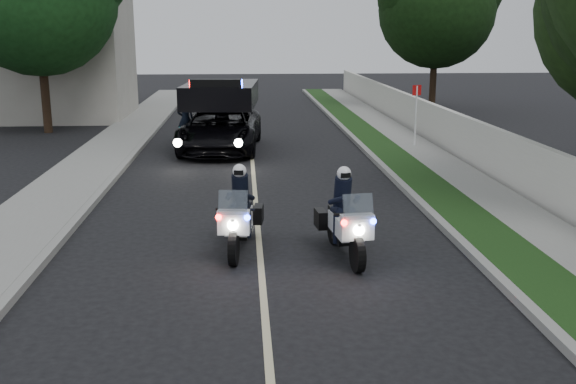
% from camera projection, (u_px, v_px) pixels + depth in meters
% --- Properties ---
extents(ground, '(120.00, 120.00, 0.00)m').
position_uv_depth(ground, '(269.00, 364.00, 8.75)').
color(ground, black).
rests_on(ground, ground).
extents(curb_right, '(0.20, 60.00, 0.15)m').
position_uv_depth(curb_right, '(400.00, 184.00, 18.70)').
color(curb_right, gray).
rests_on(curb_right, ground).
extents(grass_verge, '(1.20, 60.00, 0.16)m').
position_uv_depth(grass_verge, '(425.00, 183.00, 18.74)').
color(grass_verge, '#193814').
rests_on(grass_verge, ground).
extents(sidewalk_right, '(1.40, 60.00, 0.16)m').
position_uv_depth(sidewalk_right, '(470.00, 182.00, 18.83)').
color(sidewalk_right, gray).
rests_on(sidewalk_right, ground).
extents(property_wall, '(0.22, 60.00, 1.50)m').
position_uv_depth(property_wall, '(506.00, 159.00, 18.74)').
color(property_wall, beige).
rests_on(property_wall, ground).
extents(curb_left, '(0.20, 60.00, 0.15)m').
position_uv_depth(curb_left, '(105.00, 188.00, 18.16)').
color(curb_left, gray).
rests_on(curb_left, ground).
extents(sidewalk_left, '(2.00, 60.00, 0.16)m').
position_uv_depth(sidewalk_left, '(64.00, 189.00, 18.09)').
color(sidewalk_left, gray).
rests_on(sidewalk_left, ground).
extents(building_far, '(8.00, 6.00, 7.00)m').
position_uv_depth(building_far, '(43.00, 47.00, 32.47)').
color(building_far, '#A8A396').
rests_on(building_far, ground).
extents(lane_marking, '(0.12, 50.00, 0.01)m').
position_uv_depth(lane_marking, '(255.00, 188.00, 18.45)').
color(lane_marking, '#BFB78C').
rests_on(lane_marking, ground).
extents(police_moto_left, '(0.96, 2.12, 1.74)m').
position_uv_depth(police_moto_left, '(240.00, 250.00, 13.27)').
color(police_moto_left, white).
rests_on(police_moto_left, ground).
extents(police_moto_right, '(0.96, 2.14, 1.76)m').
position_uv_depth(police_moto_right, '(344.00, 256.00, 12.93)').
color(police_moto_right, silver).
rests_on(police_moto_right, ground).
extents(police_suv, '(3.14, 6.03, 2.84)m').
position_uv_depth(police_suv, '(221.00, 150.00, 24.36)').
color(police_suv, black).
rests_on(police_suv, ground).
extents(bicycle, '(0.71, 1.60, 0.81)m').
position_uv_depth(bicycle, '(187.00, 146.00, 25.13)').
color(bicycle, black).
rests_on(bicycle, ground).
extents(cyclist, '(0.65, 0.47, 1.68)m').
position_uv_depth(cyclist, '(187.00, 146.00, 25.13)').
color(cyclist, black).
rests_on(cyclist, ground).
extents(sign_post, '(0.50, 0.50, 2.44)m').
position_uv_depth(sign_post, '(414.00, 149.00, 24.50)').
color(sign_post, '#B60D24').
rests_on(sign_post, ground).
extents(tree_right_e, '(6.88, 6.88, 10.37)m').
position_uv_depth(tree_right_e, '(431.00, 110.00, 36.68)').
color(tree_right_e, black).
rests_on(tree_right_e, ground).
extents(tree_left_near, '(6.72, 6.72, 11.04)m').
position_uv_depth(tree_left_near, '(49.00, 132.00, 28.55)').
color(tree_left_near, '#164418').
rests_on(tree_left_near, ground).
extents(tree_left_far, '(6.05, 6.05, 8.52)m').
position_uv_depth(tree_left_far, '(80.00, 106.00, 38.45)').
color(tree_left_far, black).
rests_on(tree_left_far, ground).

